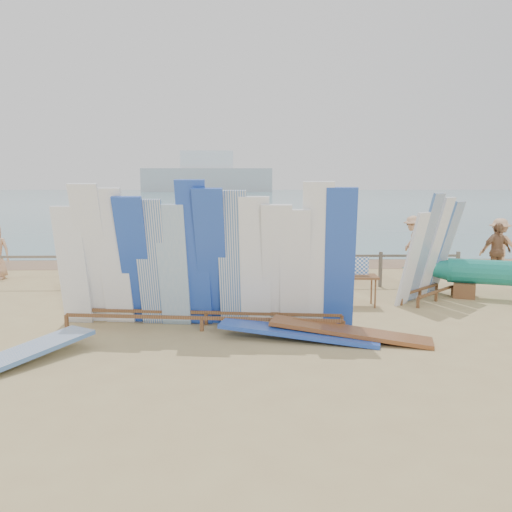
{
  "coord_description": "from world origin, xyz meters",
  "views": [
    {
      "loc": [
        0.48,
        -10.64,
        2.62
      ],
      "look_at": [
        0.76,
        1.04,
        1.06
      ],
      "focal_mm": 38.0,
      "sensor_mm": 36.0,
      "label": 1
    }
  ],
  "objects_px": {
    "main_surfboard_rack": "(204,263)",
    "beachgoer_extra_1": "(76,247)",
    "vendor_table": "(358,290)",
    "beachgoer_4": "(223,250)",
    "beachgoer_5": "(212,241)",
    "flat_board_c": "(350,340)",
    "beach_chair_left": "(266,271)",
    "beachgoer_8": "(338,244)",
    "beach_chair_right": "(300,271)",
    "beachgoer_6": "(288,249)",
    "beachgoer_10": "(497,251)",
    "beachgoer_extra_0": "(499,246)",
    "stroller": "(335,266)",
    "beachgoer_9": "(413,243)",
    "side_surfboard_rack": "(430,252)",
    "beachgoer_3": "(178,247)",
    "beachgoer_2": "(154,247)",
    "flat_board_d": "(299,340)",
    "flat_board_e": "(10,368)"
  },
  "relations": [
    {
      "from": "main_surfboard_rack",
      "to": "beachgoer_extra_1",
      "type": "bearing_deg",
      "value": 130.6
    },
    {
      "from": "main_surfboard_rack",
      "to": "vendor_table",
      "type": "bearing_deg",
      "value": 35.22
    },
    {
      "from": "beachgoer_4",
      "to": "beachgoer_extra_1",
      "type": "distance_m",
      "value": 4.4
    },
    {
      "from": "beachgoer_5",
      "to": "flat_board_c",
      "type": "bearing_deg",
      "value": -100.89
    },
    {
      "from": "beach_chair_left",
      "to": "flat_board_c",
      "type": "bearing_deg",
      "value": -71.47
    },
    {
      "from": "flat_board_c",
      "to": "beachgoer_8",
      "type": "distance_m",
      "value": 6.83
    },
    {
      "from": "beachgoer_4",
      "to": "beachgoer_5",
      "type": "bearing_deg",
      "value": 133.1
    },
    {
      "from": "beach_chair_right",
      "to": "beachgoer_6",
      "type": "bearing_deg",
      "value": 124.31
    },
    {
      "from": "flat_board_c",
      "to": "beachgoer_extra_1",
      "type": "xyz_separation_m",
      "value": [
        -6.7,
        7.0,
        0.8
      ]
    },
    {
      "from": "beachgoer_8",
      "to": "beachgoer_10",
      "type": "height_order",
      "value": "beachgoer_8"
    },
    {
      "from": "vendor_table",
      "to": "beachgoer_extra_0",
      "type": "relative_size",
      "value": 0.65
    },
    {
      "from": "beach_chair_left",
      "to": "beachgoer_extra_1",
      "type": "xyz_separation_m",
      "value": [
        -5.53,
        1.22,
        0.54
      ]
    },
    {
      "from": "main_surfboard_rack",
      "to": "stroller",
      "type": "height_order",
      "value": "main_surfboard_rack"
    },
    {
      "from": "beachgoer_8",
      "to": "beachgoer_6",
      "type": "xyz_separation_m",
      "value": [
        -1.51,
        -0.62,
        -0.07
      ]
    },
    {
      "from": "beach_chair_right",
      "to": "beachgoer_9",
      "type": "relative_size",
      "value": 0.56
    },
    {
      "from": "side_surfboard_rack",
      "to": "beachgoer_3",
      "type": "bearing_deg",
      "value": 102.77
    },
    {
      "from": "main_surfboard_rack",
      "to": "beachgoer_8",
      "type": "xyz_separation_m",
      "value": [
        3.47,
        5.87,
        -0.31
      ]
    },
    {
      "from": "beachgoer_3",
      "to": "flat_board_c",
      "type": "bearing_deg",
      "value": -160.38
    },
    {
      "from": "beachgoer_8",
      "to": "beachgoer_2",
      "type": "xyz_separation_m",
      "value": [
        -5.29,
        -0.26,
        -0.03
      ]
    },
    {
      "from": "flat_board_c",
      "to": "beachgoer_extra_0",
      "type": "xyz_separation_m",
      "value": [
        5.69,
        6.69,
        0.82
      ]
    },
    {
      "from": "vendor_table",
      "to": "beachgoer_8",
      "type": "height_order",
      "value": "beachgoer_8"
    },
    {
      "from": "beach_chair_right",
      "to": "beachgoer_10",
      "type": "distance_m",
      "value": 5.5
    },
    {
      "from": "vendor_table",
      "to": "stroller",
      "type": "relative_size",
      "value": 1.05
    },
    {
      "from": "beach_chair_right",
      "to": "flat_board_c",
      "type": "bearing_deg",
      "value": -84.46
    },
    {
      "from": "side_surfboard_rack",
      "to": "flat_board_c",
      "type": "xyz_separation_m",
      "value": [
        -2.41,
        -3.13,
        -1.1
      ]
    },
    {
      "from": "flat_board_c",
      "to": "beachgoer_10",
      "type": "distance_m",
      "value": 7.85
    },
    {
      "from": "beachgoer_6",
      "to": "beachgoer_10",
      "type": "bearing_deg",
      "value": 65.79
    },
    {
      "from": "beach_chair_right",
      "to": "beachgoer_4",
      "type": "distance_m",
      "value": 2.24
    },
    {
      "from": "side_surfboard_rack",
      "to": "beachgoer_5",
      "type": "bearing_deg",
      "value": 87.16
    },
    {
      "from": "vendor_table",
      "to": "side_surfboard_rack",
      "type": "bearing_deg",
      "value": 19.69
    },
    {
      "from": "beachgoer_6",
      "to": "beachgoer_5",
      "type": "relative_size",
      "value": 1.04
    },
    {
      "from": "vendor_table",
      "to": "beachgoer_5",
      "type": "xyz_separation_m",
      "value": [
        -3.49,
        6.12,
        0.44
      ]
    },
    {
      "from": "side_surfboard_rack",
      "to": "beachgoer_10",
      "type": "height_order",
      "value": "side_surfboard_rack"
    },
    {
      "from": "beachgoer_9",
      "to": "beachgoer_4",
      "type": "bearing_deg",
      "value": -79.0
    },
    {
      "from": "beachgoer_extra_0",
      "to": "beachgoer_6",
      "type": "relative_size",
      "value": 0.99
    },
    {
      "from": "beach_chair_left",
      "to": "beachgoer_2",
      "type": "bearing_deg",
      "value": 175.33
    },
    {
      "from": "flat_board_c",
      "to": "flat_board_d",
      "type": "relative_size",
      "value": 1.0
    },
    {
      "from": "beachgoer_3",
      "to": "flat_board_e",
      "type": "bearing_deg",
      "value": 161.06
    },
    {
      "from": "beachgoer_8",
      "to": "beachgoer_9",
      "type": "xyz_separation_m",
      "value": [
        2.42,
        0.71,
        -0.06
      ]
    },
    {
      "from": "stroller",
      "to": "beachgoer_10",
      "type": "distance_m",
      "value": 4.52
    },
    {
      "from": "beach_chair_right",
      "to": "beachgoer_10",
      "type": "relative_size",
      "value": 0.6
    },
    {
      "from": "flat_board_e",
      "to": "beachgoer_extra_1",
      "type": "relative_size",
      "value": 1.68
    },
    {
      "from": "side_surfboard_rack",
      "to": "beachgoer_4",
      "type": "distance_m",
      "value": 5.69
    },
    {
      "from": "side_surfboard_rack",
      "to": "beach_chair_left",
      "type": "bearing_deg",
      "value": 97.54
    },
    {
      "from": "main_surfboard_rack",
      "to": "beachgoer_10",
      "type": "distance_m",
      "value": 9.2
    },
    {
      "from": "vendor_table",
      "to": "flat_board_d",
      "type": "height_order",
      "value": "vendor_table"
    },
    {
      "from": "beachgoer_extra_0",
      "to": "beachgoer_4",
      "type": "bearing_deg",
      "value": 18.38
    },
    {
      "from": "beachgoer_extra_0",
      "to": "side_surfboard_rack",
      "type": "bearing_deg",
      "value": 62.16
    },
    {
      "from": "beachgoer_10",
      "to": "beachgoer_3",
      "type": "height_order",
      "value": "beachgoer_3"
    },
    {
      "from": "beachgoer_9",
      "to": "beach_chair_right",
      "type": "bearing_deg",
      "value": -64.72
    }
  ]
}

